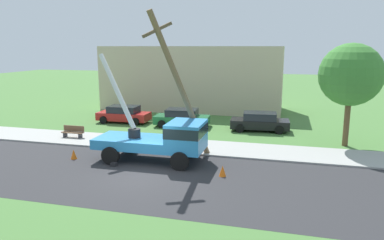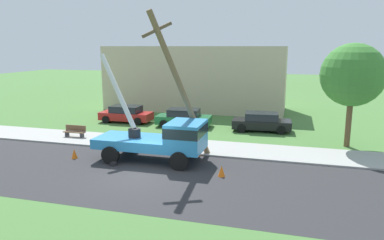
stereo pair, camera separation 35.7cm
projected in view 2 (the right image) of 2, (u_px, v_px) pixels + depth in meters
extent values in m
plane|color=#477538|center=(201.00, 126.00, 29.62)|extent=(120.00, 120.00, 0.00)
cube|color=#2B2B2D|center=(142.00, 175.00, 18.30)|extent=(80.00, 8.13, 0.01)
cube|color=#9E9E99|center=(177.00, 145.00, 23.70)|extent=(80.00, 3.35, 0.10)
cube|color=#2D84C6|center=(134.00, 142.00, 20.81)|extent=(4.31, 2.43, 0.55)
cube|color=#2D84C6|center=(186.00, 136.00, 19.90)|extent=(1.91, 2.41, 1.60)
cube|color=#19232D|center=(186.00, 130.00, 19.83)|extent=(1.93, 2.43, 0.56)
cylinder|color=black|center=(134.00, 133.00, 20.70)|extent=(0.70, 0.70, 0.50)
cylinder|color=silver|center=(118.00, 91.00, 21.19)|extent=(2.89, 1.64, 4.26)
cube|color=black|center=(114.00, 164.00, 19.78)|extent=(0.30, 0.30, 0.20)
cube|color=black|center=(136.00, 150.00, 22.52)|extent=(0.30, 0.30, 0.20)
cylinder|color=black|center=(179.00, 161.00, 18.99)|extent=(1.00, 0.30, 1.00)
cylinder|color=black|center=(191.00, 149.00, 21.26)|extent=(1.00, 0.30, 1.00)
cylinder|color=black|center=(110.00, 155.00, 20.02)|extent=(1.00, 0.30, 1.00)
cylinder|color=black|center=(129.00, 144.00, 22.29)|extent=(1.00, 0.30, 1.00)
cylinder|color=brown|center=(181.00, 88.00, 20.23)|extent=(3.00, 3.03, 8.36)
cube|color=brown|center=(157.00, 30.00, 18.93)|extent=(1.32, 1.33, 0.88)
cone|color=orange|center=(222.00, 171.00, 18.13)|extent=(0.36, 0.36, 0.56)
cone|color=orange|center=(74.00, 154.00, 21.06)|extent=(0.36, 0.36, 0.56)
cone|color=orange|center=(197.00, 152.00, 21.49)|extent=(0.36, 0.36, 0.56)
cube|color=#B21E1E|center=(126.00, 116.00, 31.05)|extent=(4.42, 1.84, 0.65)
cube|color=black|center=(126.00, 109.00, 30.93)|extent=(2.48, 1.68, 0.55)
cylinder|color=black|center=(138.00, 121.00, 29.88)|extent=(0.64, 0.22, 0.64)
cylinder|color=black|center=(146.00, 117.00, 31.58)|extent=(0.64, 0.22, 0.64)
cylinder|color=black|center=(106.00, 120.00, 30.62)|extent=(0.64, 0.22, 0.64)
cylinder|color=black|center=(116.00, 116.00, 32.32)|extent=(0.64, 0.22, 0.64)
cube|color=#1E6638|center=(184.00, 120.00, 29.45)|extent=(4.52, 2.11, 0.65)
cube|color=black|center=(184.00, 112.00, 29.33)|extent=(2.57, 1.83, 0.55)
cylinder|color=black|center=(199.00, 125.00, 28.35)|extent=(0.64, 0.22, 0.64)
cylinder|color=black|center=(203.00, 121.00, 30.08)|extent=(0.64, 0.22, 0.64)
cylinder|color=black|center=(164.00, 124.00, 28.92)|extent=(0.64, 0.22, 0.64)
cylinder|color=black|center=(169.00, 120.00, 30.65)|extent=(0.64, 0.22, 0.64)
cube|color=black|center=(261.00, 124.00, 27.81)|extent=(4.52, 2.11, 0.65)
cube|color=black|center=(262.00, 116.00, 27.69)|extent=(2.58, 1.83, 0.55)
cylinder|color=black|center=(281.00, 130.00, 26.71)|extent=(0.64, 0.22, 0.64)
cylinder|color=black|center=(280.00, 125.00, 28.43)|extent=(0.64, 0.22, 0.64)
cylinder|color=black|center=(242.00, 129.00, 27.28)|extent=(0.64, 0.22, 0.64)
cylinder|color=black|center=(243.00, 124.00, 29.01)|extent=(0.64, 0.22, 0.64)
cube|color=brown|center=(74.00, 132.00, 25.65)|extent=(1.60, 0.44, 0.06)
cube|color=brown|center=(76.00, 128.00, 25.79)|extent=(1.60, 0.06, 0.40)
cube|color=#333338|center=(67.00, 134.00, 25.85)|extent=(0.10, 0.40, 0.45)
cube|color=#333338|center=(82.00, 136.00, 25.53)|extent=(0.10, 0.40, 0.45)
cylinder|color=brown|center=(349.00, 114.00, 23.19)|extent=(0.36, 0.36, 4.33)
sphere|color=#3D7F33|center=(353.00, 75.00, 22.69)|extent=(3.96, 3.96, 3.96)
cube|color=#C6B293|center=(195.00, 78.00, 37.17)|extent=(18.00, 6.00, 6.40)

